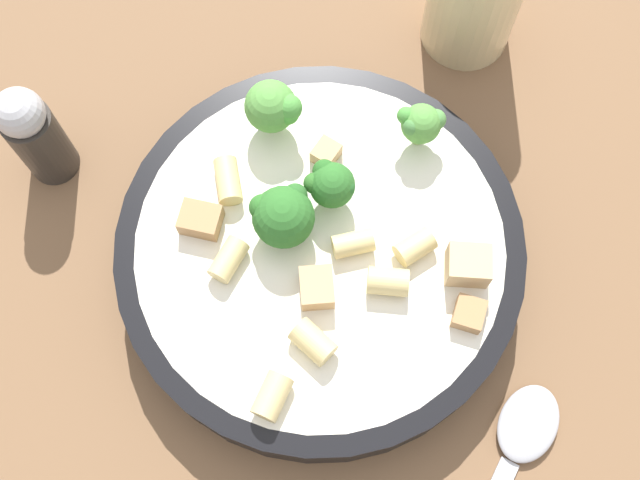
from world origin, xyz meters
name	(u,v)px	position (x,y,z in m)	size (l,w,h in m)	color
ground_plane	(320,265)	(0.00, 0.00, 0.00)	(2.00, 2.00, 0.00)	brown
pasta_bowl	(320,254)	(0.00, 0.00, 0.02)	(0.26, 0.26, 0.04)	black
broccoli_floret_0	(331,184)	(-0.03, 0.00, 0.06)	(0.03, 0.03, 0.04)	#84AD60
broccoli_floret_1	(421,124)	(-0.08, 0.06, 0.06)	(0.03, 0.03, 0.04)	#93B766
broccoli_floret_2	(283,215)	(-0.01, -0.02, 0.06)	(0.04, 0.04, 0.04)	#9EC175
broccoli_floret_3	(274,107)	(-0.08, -0.03, 0.07)	(0.03, 0.04, 0.04)	#9EC175
rigatoni_0	(388,281)	(0.02, 0.04, 0.05)	(0.02, 0.02, 0.02)	#E0C67F
rigatoni_1	(314,342)	(0.06, 0.00, 0.05)	(0.02, 0.02, 0.03)	#E0C67F
rigatoni_2	(228,181)	(-0.04, -0.06, 0.05)	(0.02, 0.02, 0.03)	#E0C67F
rigatoni_3	(272,396)	(0.10, -0.02, 0.05)	(0.02, 0.02, 0.03)	#E0C67F
rigatoni_4	(228,260)	(0.02, -0.05, 0.05)	(0.01, 0.01, 0.03)	#E0C67F
rigatoni_5	(415,245)	(0.00, 0.06, 0.05)	(0.02, 0.02, 0.02)	#E0C67F
rigatoni_6	(353,250)	(0.00, 0.02, 0.05)	(0.01, 0.01, 0.03)	#E0C67F
chicken_chunk_0	(201,220)	(-0.01, -0.07, 0.05)	(0.02, 0.02, 0.01)	#A87A4C
chicken_chunk_1	(331,153)	(-0.06, 0.00, 0.05)	(0.02, 0.01, 0.01)	tan
chicken_chunk_2	(310,287)	(0.03, 0.00, 0.05)	(0.02, 0.02, 0.02)	tan
chicken_chunk_3	(469,314)	(0.04, 0.09, 0.05)	(0.02, 0.02, 0.01)	#A87A4C
chicken_chunk_4	(468,265)	(0.01, 0.09, 0.05)	(0.03, 0.02, 0.02)	tan
pepper_shaker	(35,134)	(-0.06, -0.19, 0.05)	(0.03, 0.03, 0.09)	#332D28
spoon	(515,454)	(0.11, 0.13, 0.00)	(0.15, 0.09, 0.01)	#B2B2B7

